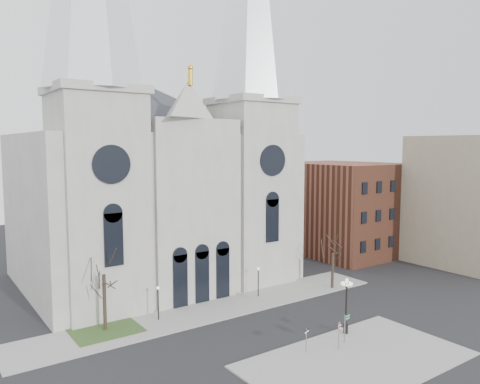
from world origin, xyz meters
TOP-DOWN VIEW (x-y plane):
  - ground at (0.00, 0.00)m, footprint 160.00×160.00m
  - sidewalk_near at (3.00, -5.00)m, footprint 18.00×10.00m
  - sidewalk_far at (0.00, 11.00)m, footprint 40.00×6.00m
  - grass_patch at (-11.00, 12.00)m, footprint 6.00×5.00m
  - cathedral at (0.00, 22.86)m, footprint 33.00×26.66m
  - bg_building_brick at (30.00, 22.00)m, footprint 14.00×18.00m
  - bg_building_tan at (38.00, 6.00)m, footprint 10.00×14.00m
  - tree_left at (-11.00, 12.00)m, footprint 3.20×3.20m
  - tree_right at (15.00, 9.00)m, footprint 3.20×3.20m
  - ped_lamp_left at (-6.00, 11.50)m, footprint 0.32×0.32m
  - ped_lamp_right at (6.00, 11.50)m, footprint 0.32×0.32m
  - stop_sign at (3.26, -2.90)m, footprint 0.81×0.16m
  - globe_lamp at (6.16, -1.04)m, footprint 1.13×1.13m
  - one_way_sign at (0.63, -1.84)m, footprint 0.82×0.34m
  - street_name_sign at (4.65, -2.34)m, footprint 0.76×0.20m

SIDE VIEW (x-z plane):
  - ground at x=0.00m, z-range 0.00..0.00m
  - sidewalk_near at x=3.00m, z-range 0.00..0.14m
  - sidewalk_far at x=0.00m, z-range 0.00..0.14m
  - grass_patch at x=-11.00m, z-range 0.00..0.18m
  - one_way_sign at x=0.63m, z-range 0.51..2.47m
  - street_name_sign at x=4.65m, z-range 0.35..2.75m
  - stop_sign at x=3.26m, z-range 0.64..2.90m
  - ped_lamp_left at x=-6.00m, z-range 0.70..3.96m
  - ped_lamp_right at x=6.00m, z-range 0.70..3.96m
  - globe_lamp at x=6.16m, z-range 0.78..5.76m
  - tree_right at x=15.00m, z-range 1.47..7.47m
  - tree_left at x=-11.00m, z-range 1.83..9.33m
  - bg_building_brick at x=30.00m, z-range 0.00..14.00m
  - bg_building_tan at x=38.00m, z-range 0.00..18.00m
  - cathedral at x=0.00m, z-range -8.52..45.48m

